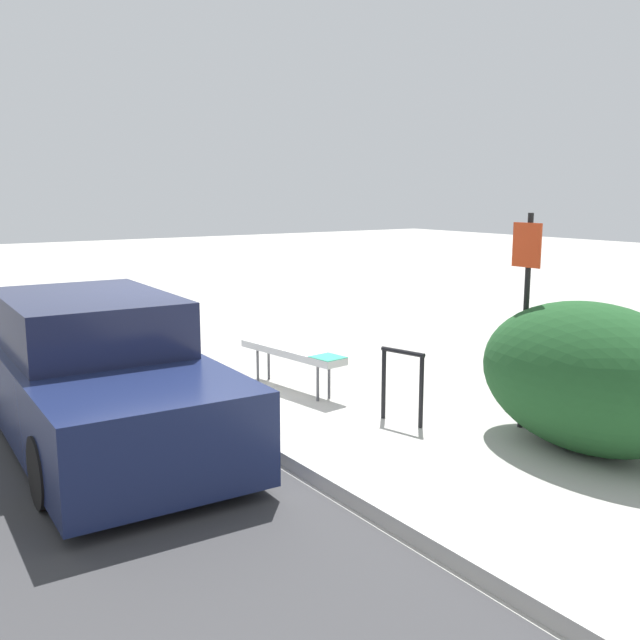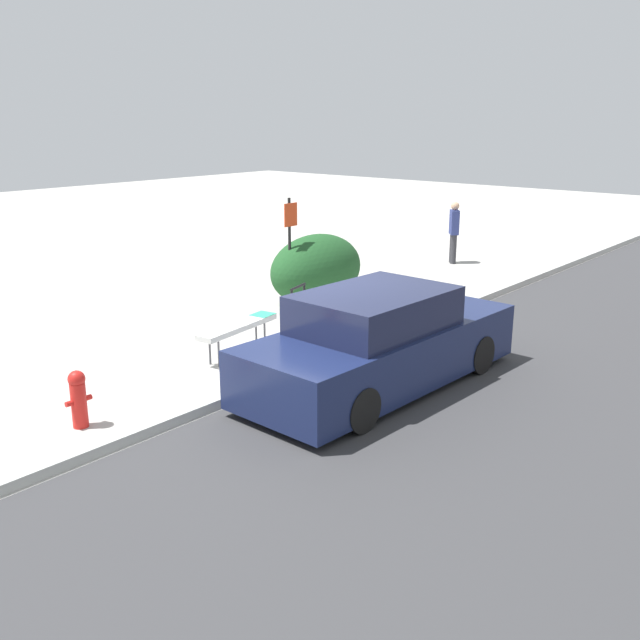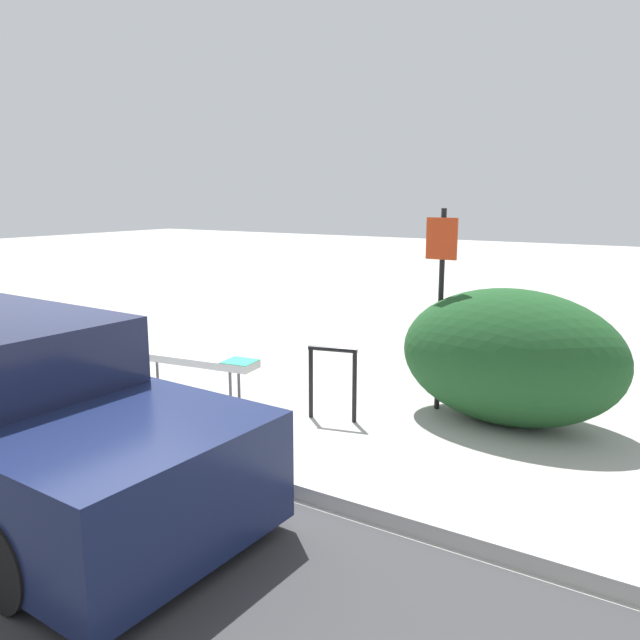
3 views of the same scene
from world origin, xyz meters
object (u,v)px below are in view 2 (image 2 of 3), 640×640
Objects in this scene: bench at (238,327)px; fire_hydrant at (78,397)px; bike_rack at (298,302)px; pedestrian at (454,231)px; sign_post at (290,244)px; parked_car_near at (380,343)px.

fire_hydrant reaches higher than bench.
bike_rack reaches higher than bench.
pedestrian is (12.39, 1.74, 0.48)m from fire_hydrant.
sign_post is 6.47m from pedestrian.
pedestrian is (6.46, -0.03, -0.50)m from sign_post.
sign_post is at bearing 17.66° from bench.
sign_post reaches higher than bike_rack.
bike_rack is 1.55m from sign_post.
fire_hydrant is at bearing -163.33° from sign_post.
bike_rack is 0.36× the size of sign_post.
parked_car_near is (-8.74, -3.84, -0.22)m from pedestrian.
bench is 9.19m from pedestrian.
pedestrian reaches higher than fire_hydrant.
fire_hydrant is at bearing -178.45° from bench.
bike_rack is (1.81, 0.29, 0.01)m from bench.
sign_post is 3.01× the size of fire_hydrant.
pedestrian reaches higher than bench.
fire_hydrant is (-5.94, -1.78, -0.98)m from sign_post.
parked_car_near reaches higher than bench.
bench is at bearing 146.34° from pedestrian.
pedestrian is 0.35× the size of parked_car_near.
bench is 1.06× the size of pedestrian.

